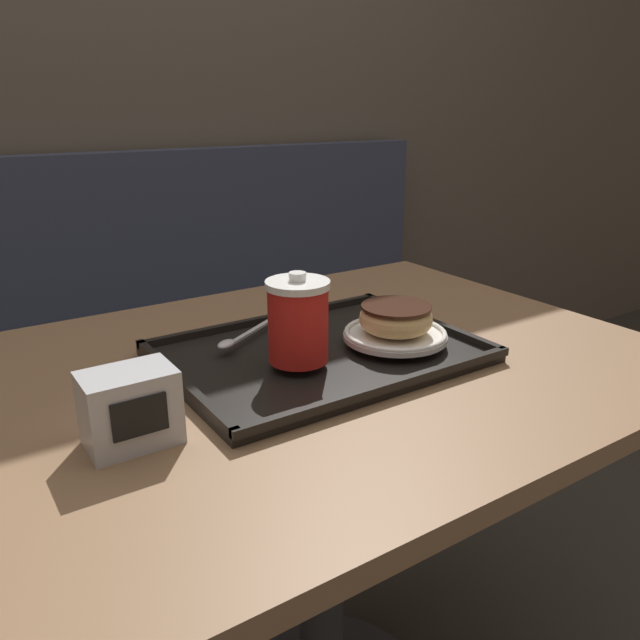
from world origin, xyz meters
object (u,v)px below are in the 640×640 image
(coffee_cup_front, at_px, (298,320))
(donut_chocolate_glazed, at_px, (396,318))
(spoon, at_px, (234,340))
(napkin_dispenser, at_px, (130,408))

(coffee_cup_front, distance_m, donut_chocolate_glazed, 0.17)
(spoon, bearing_deg, donut_chocolate_glazed, 120.01)
(napkin_dispenser, bearing_deg, spoon, 38.29)
(coffee_cup_front, height_order, napkin_dispenser, coffee_cup_front)
(coffee_cup_front, relative_size, napkin_dispenser, 1.25)
(coffee_cup_front, xyz_separation_m, spoon, (-0.05, 0.11, -0.06))
(spoon, height_order, napkin_dispenser, napkin_dispenser)
(donut_chocolate_glazed, relative_size, spoon, 0.85)
(donut_chocolate_glazed, xyz_separation_m, napkin_dispenser, (-0.43, -0.05, -0.01))
(donut_chocolate_glazed, relative_size, napkin_dispenser, 1.11)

